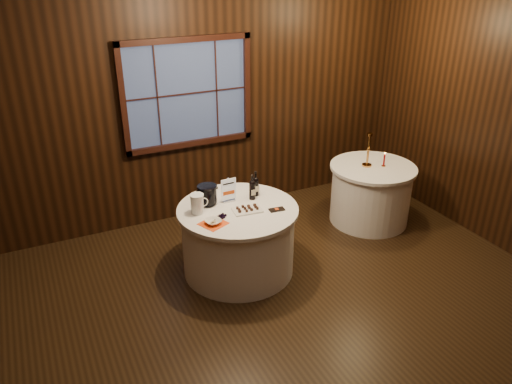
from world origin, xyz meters
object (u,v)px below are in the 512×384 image
side_table (370,193)px  glass_pitcher (197,204)px  main_table (238,239)px  port_bottle_right (256,185)px  grape_bunch (222,217)px  chocolate_plate (247,209)px  red_candle (384,161)px  chocolate_box (277,210)px  ice_bucket (207,195)px  sign_stand (228,193)px  port_bottle_left (252,189)px  cracker_bowl (213,222)px  brass_candlestick (368,154)px

side_table → glass_pitcher: glass_pitcher is taller
main_table → port_bottle_right: (0.30, 0.19, 0.51)m
grape_bunch → glass_pitcher: 0.30m
chocolate_plate → red_candle: 2.07m
chocolate_box → grape_bunch: (-0.58, 0.08, 0.01)m
grape_bunch → glass_pitcher: size_ratio=0.88×
ice_bucket → grape_bunch: (0.02, -0.36, -0.09)m
sign_stand → port_bottle_right: 0.33m
grape_bunch → sign_stand: bearing=57.9°
port_bottle_left → chocolate_plate: (-0.17, -0.23, -0.11)m
side_table → red_candle: red_candle is taller
side_table → cracker_bowl: bearing=-167.9°
grape_bunch → brass_candlestick: 2.22m
port_bottle_left → brass_candlestick: brass_candlestick is taller
grape_bunch → brass_candlestick: size_ratio=0.43×
cracker_bowl → ice_bucket: bearing=76.3°
side_table → brass_candlestick: 0.54m
port_bottle_left → ice_bucket: 0.49m
glass_pitcher → red_candle: bearing=5.5°
glass_pitcher → red_candle: 2.53m
cracker_bowl → glass_pitcher: bearing=101.3°
sign_stand → chocolate_box: (0.37, -0.41, -0.09)m
grape_bunch → chocolate_plate: bearing=8.3°
side_table → chocolate_box: (-1.65, -0.52, 0.39)m
ice_bucket → red_candle: bearing=0.6°
side_table → red_candle: (0.11, -0.06, 0.46)m
side_table → chocolate_box: size_ratio=6.76×
chocolate_plate → grape_bunch: 0.30m
red_candle → ice_bucket: bearing=-179.4°
grape_bunch → cracker_bowl: cracker_bowl is taller
ice_bucket → cracker_bowl: 0.44m
port_bottle_left → ice_bucket: port_bottle_left is taller
port_bottle_right → grape_bunch: 0.64m
sign_stand → red_candle: 2.13m
ice_bucket → glass_pitcher: bearing=-139.7°
port_bottle_right → ice_bucket: 0.56m
chocolate_plate → red_candle: (2.04, 0.34, 0.06)m
port_bottle_left → ice_bucket: bearing=170.9°
port_bottle_right → ice_bucket: size_ratio=1.32×
main_table → chocolate_plate: size_ratio=4.05×
main_table → brass_candlestick: 2.03m
port_bottle_right → cracker_bowl: (-0.66, -0.40, -0.10)m
port_bottle_left → brass_candlestick: 1.71m
grape_bunch → glass_pitcher: glass_pitcher is taller
glass_pitcher → main_table: bearing=-9.3°
sign_stand → port_bottle_left: port_bottle_left is taller
main_table → side_table: (2.00, 0.30, 0.00)m
sign_stand → chocolate_box: sign_stand is taller
port_bottle_right → grape_bunch: bearing=-154.4°
port_bottle_left → glass_pitcher: bearing=-174.4°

